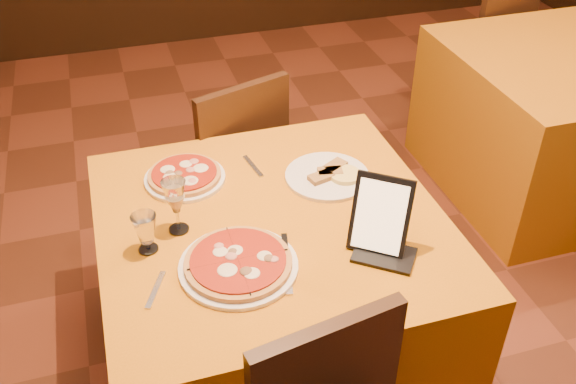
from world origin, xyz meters
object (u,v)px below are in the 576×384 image
object	(u,v)px
chair_main_far	(223,162)
tablet	(381,215)
pizza_near	(238,264)
wine_glass	(176,206)
pizza_far	(185,177)
side_table	(556,122)
chair_side_far	(477,46)
water_glass	(146,233)
main_table	(273,301)

from	to	relation	value
chair_main_far	tablet	bearing A→B (deg)	86.04
pizza_near	wine_glass	xyz separation A→B (m)	(-0.14, 0.22, 0.08)
pizza_far	side_table	bearing A→B (deg)	14.02
chair_main_far	pizza_far	xyz separation A→B (m)	(-0.23, -0.51, 0.31)
chair_side_far	water_glass	size ratio (longest dim) A/B	7.00
chair_main_far	wine_glass	size ratio (longest dim) A/B	4.79
water_glass	tablet	world-z (taller)	tablet
main_table	side_table	distance (m)	1.91
side_table	pizza_near	size ratio (longest dim) A/B	3.13
main_table	side_table	bearing A→B (deg)	24.32
chair_main_far	chair_side_far	xyz separation A→B (m)	(1.74, 0.80, 0.00)
main_table	side_table	size ratio (longest dim) A/B	1.00
main_table	water_glass	xyz separation A→B (m)	(-0.40, -0.04, 0.44)
chair_main_far	main_table	bearing A→B (deg)	71.17
side_table	chair_side_far	distance (m)	0.82
chair_main_far	pizza_near	size ratio (longest dim) A/B	2.59
main_table	water_glass	world-z (taller)	water_glass
pizza_near	pizza_far	distance (m)	0.50
pizza_near	pizza_far	xyz separation A→B (m)	(-0.07, 0.49, 0.00)
main_table	wine_glass	distance (m)	0.55
water_glass	tablet	xyz separation A→B (m)	(0.67, -0.19, 0.06)
pizza_near	wine_glass	distance (m)	0.28
pizza_near	water_glass	size ratio (longest dim) A/B	2.70
chair_side_far	tablet	bearing A→B (deg)	38.18
wine_glass	tablet	bearing A→B (deg)	-24.12
water_glass	tablet	size ratio (longest dim) A/B	0.53
chair_main_far	tablet	distance (m)	1.14
pizza_far	tablet	distance (m)	0.73
main_table	water_glass	bearing A→B (deg)	-174.81
pizza_near	pizza_far	size ratio (longest dim) A/B	1.25
chair_main_far	water_glass	world-z (taller)	chair_main_far
chair_side_far	pizza_near	xyz separation A→B (m)	(-1.90, -1.80, 0.31)
chair_side_far	chair_main_far	bearing A→B (deg)	11.61
side_table	pizza_near	xyz separation A→B (m)	(-1.90, -0.98, 0.39)
water_glass	tablet	distance (m)	0.70
side_table	tablet	size ratio (longest dim) A/B	4.51
tablet	side_table	bearing A→B (deg)	71.56
main_table	wine_glass	size ratio (longest dim) A/B	5.79
wine_glass	water_glass	size ratio (longest dim) A/B	1.46
main_table	chair_main_far	xyz separation A→B (m)	(0.00, 0.80, 0.08)
main_table	chair_main_far	size ratio (longest dim) A/B	1.21
wine_glass	pizza_far	bearing A→B (deg)	76.48
tablet	main_table	bearing A→B (deg)	177.76
main_table	tablet	world-z (taller)	tablet
pizza_far	main_table	bearing A→B (deg)	-52.13
main_table	chair_side_far	xyz separation A→B (m)	(1.74, 1.60, 0.08)
side_table	tablet	world-z (taller)	tablet
side_table	wine_glass	distance (m)	2.22
pizza_near	main_table	bearing A→B (deg)	51.42
wine_glass	chair_side_far	bearing A→B (deg)	37.63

